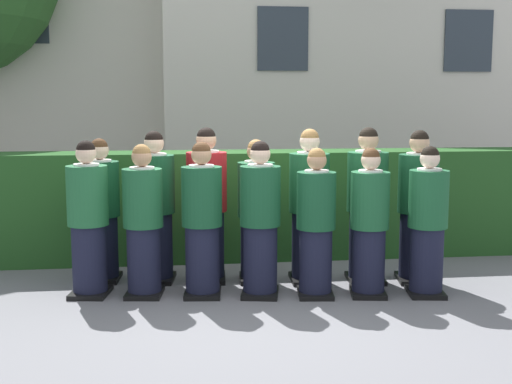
{
  "coord_description": "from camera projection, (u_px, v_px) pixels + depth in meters",
  "views": [
    {
      "loc": [
        -0.87,
        -6.8,
        2.03
      ],
      "look_at": [
        0.0,
        0.28,
        1.05
      ],
      "focal_mm": 47.42,
      "sensor_mm": 36.0,
      "label": 1
    }
  ],
  "objects": [
    {
      "name": "student_front_row_0",
      "position": [
        88.0,
        222.0,
        6.96
      ],
      "size": [
        0.44,
        0.51,
        1.62
      ],
      "color": "black",
      "rests_on": "ground"
    },
    {
      "name": "student_rear_row_4",
      "position": [
        309.0,
        209.0,
        7.51
      ],
      "size": [
        0.45,
        0.54,
        1.71
      ],
      "color": "black",
      "rests_on": "ground"
    },
    {
      "name": "student_front_row_5",
      "position": [
        369.0,
        226.0,
        6.98
      ],
      "size": [
        0.43,
        0.49,
        1.54
      ],
      "color": "black",
      "rests_on": "ground"
    },
    {
      "name": "school_building_main",
      "position": [
        116.0,
        6.0,
        14.44
      ],
      "size": [
        7.12,
        4.42,
        7.81
      ],
      "color": "beige",
      "rests_on": "ground"
    },
    {
      "name": "student_rear_row_5",
      "position": [
        367.0,
        209.0,
        7.51
      ],
      "size": [
        0.45,
        0.53,
        1.73
      ],
      "color": "black",
      "rests_on": "ground"
    },
    {
      "name": "student_in_red_blazer",
      "position": [
        207.0,
        208.0,
        7.54
      ],
      "size": [
        0.45,
        0.52,
        1.73
      ],
      "color": "black",
      "rests_on": "ground"
    },
    {
      "name": "student_front_row_1",
      "position": [
        143.0,
        224.0,
        6.96
      ],
      "size": [
        0.42,
        0.52,
        1.58
      ],
      "color": "black",
      "rests_on": "ground"
    },
    {
      "name": "ground_plane",
      "position": [
        259.0,
        295.0,
        7.07
      ],
      "size": [
        60.0,
        60.0,
        0.0
      ],
      "primitive_type": "plane",
      "color": "slate"
    },
    {
      "name": "hedge",
      "position": [
        242.0,
        205.0,
        8.68
      ],
      "size": [
        10.47,
        0.7,
        1.37
      ],
      "color": "#214C1E",
      "rests_on": "ground"
    },
    {
      "name": "student_front_row_3",
      "position": [
        260.0,
        223.0,
        6.96
      ],
      "size": [
        0.45,
        0.52,
        1.61
      ],
      "color": "black",
      "rests_on": "ground"
    },
    {
      "name": "student_rear_row_0",
      "position": [
        101.0,
        214.0,
        7.54
      ],
      "size": [
        0.42,
        0.49,
        1.61
      ],
      "color": "black",
      "rests_on": "ground"
    },
    {
      "name": "student_front_row_4",
      "position": [
        316.0,
        226.0,
        6.95
      ],
      "size": [
        0.41,
        0.51,
        1.54
      ],
      "color": "black",
      "rests_on": "ground"
    },
    {
      "name": "student_rear_row_1",
      "position": [
        155.0,
        210.0,
        7.52
      ],
      "size": [
        0.45,
        0.55,
        1.69
      ],
      "color": "black",
      "rests_on": "ground"
    },
    {
      "name": "school_building_annex",
      "position": [
        346.0,
        18.0,
        14.12
      ],
      "size": [
        8.02,
        4.67,
        7.24
      ],
      "color": "beige",
      "rests_on": "ground"
    },
    {
      "name": "student_rear_row_3",
      "position": [
        256.0,
        214.0,
        7.54
      ],
      "size": [
        0.41,
        0.48,
        1.59
      ],
      "color": "black",
      "rests_on": "ground"
    },
    {
      "name": "student_front_row_6",
      "position": [
        428.0,
        225.0,
        6.98
      ],
      "size": [
        0.42,
        0.52,
        1.56
      ],
      "color": "black",
      "rests_on": "ground"
    },
    {
      "name": "student_front_row_2",
      "position": [
        202.0,
        223.0,
        6.96
      ],
      "size": [
        0.42,
        0.49,
        1.6
      ],
      "color": "black",
      "rests_on": "ground"
    },
    {
      "name": "student_rear_row_6",
      "position": [
        417.0,
        210.0,
        7.52
      ],
      "size": [
        0.47,
        0.57,
        1.7
      ],
      "color": "black",
      "rests_on": "ground"
    }
  ]
}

